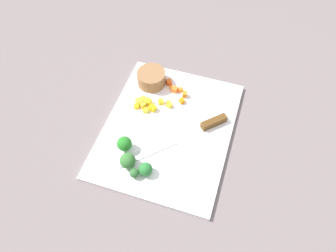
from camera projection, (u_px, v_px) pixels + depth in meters
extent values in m
plane|color=slate|center=(168.00, 130.00, 0.96)|extent=(4.00, 4.00, 0.00)
cube|color=white|center=(168.00, 129.00, 0.96)|extent=(0.45, 0.36, 0.01)
cylinder|color=olive|center=(151.00, 78.00, 1.03)|extent=(0.09, 0.09, 0.04)
cube|color=silver|center=(147.00, 152.00, 0.90)|extent=(0.14, 0.14, 0.00)
cube|color=#593917|center=(214.00, 122.00, 0.95)|extent=(0.07, 0.07, 0.02)
cube|color=orange|center=(182.00, 101.00, 1.00)|extent=(0.02, 0.02, 0.01)
cube|color=orange|center=(175.00, 89.00, 1.02)|extent=(0.02, 0.02, 0.02)
cube|color=orange|center=(171.00, 87.00, 1.03)|extent=(0.01, 0.01, 0.01)
cube|color=orange|center=(181.00, 90.00, 1.03)|extent=(0.01, 0.01, 0.01)
cube|color=orange|center=(169.00, 103.00, 1.00)|extent=(0.01, 0.01, 0.01)
cube|color=orange|center=(169.00, 82.00, 1.04)|extent=(0.02, 0.02, 0.02)
cube|color=orange|center=(185.00, 94.00, 1.01)|extent=(0.02, 0.02, 0.02)
cube|color=yellow|center=(146.00, 111.00, 0.98)|extent=(0.01, 0.02, 0.01)
cube|color=yellow|center=(169.00, 105.00, 0.99)|extent=(0.02, 0.02, 0.01)
cube|color=yellow|center=(161.00, 102.00, 1.00)|extent=(0.02, 0.02, 0.01)
cube|color=yellow|center=(140.00, 102.00, 0.99)|extent=(0.03, 0.03, 0.02)
cube|color=yellow|center=(148.00, 102.00, 1.00)|extent=(0.02, 0.02, 0.02)
cube|color=yellow|center=(143.00, 105.00, 0.99)|extent=(0.02, 0.02, 0.02)
cube|color=yellow|center=(137.00, 106.00, 0.99)|extent=(0.02, 0.02, 0.01)
cube|color=yellow|center=(153.00, 108.00, 0.98)|extent=(0.02, 0.02, 0.02)
cube|color=yellow|center=(144.00, 100.00, 1.00)|extent=(0.02, 0.03, 0.02)
cylinder|color=#8AB15B|center=(125.00, 147.00, 0.91)|extent=(0.01, 0.01, 0.01)
sphere|color=#267925|center=(124.00, 144.00, 0.89)|extent=(0.04, 0.04, 0.04)
cylinder|color=#80AC57|center=(128.00, 164.00, 0.88)|extent=(0.01, 0.01, 0.01)
sphere|color=#347031|center=(128.00, 161.00, 0.86)|extent=(0.04, 0.04, 0.04)
cylinder|color=#8EB867|center=(135.00, 175.00, 0.86)|extent=(0.01, 0.01, 0.01)
sphere|color=#2E652F|center=(134.00, 173.00, 0.85)|extent=(0.03, 0.03, 0.03)
cylinder|color=#82AB58|center=(146.00, 172.00, 0.87)|extent=(0.01, 0.01, 0.01)
sphere|color=#297533|center=(146.00, 169.00, 0.86)|extent=(0.04, 0.04, 0.04)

